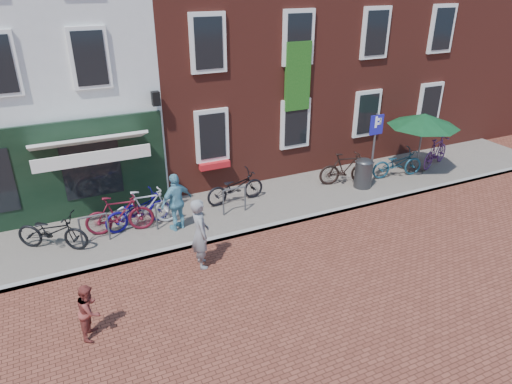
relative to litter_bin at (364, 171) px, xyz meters
name	(u,v)px	position (x,y,z in m)	size (l,w,h in m)	color
ground	(235,238)	(-5.13, -1.11, -0.66)	(80.00, 80.00, 0.00)	brown
sidewalk	(246,207)	(-4.13, 0.39, -0.61)	(24.00, 3.00, 0.10)	slate
building_stucco	(2,47)	(-10.13, 5.89, 3.84)	(8.00, 8.00, 9.00)	silver
building_brick_mid	(209,22)	(-3.13, 5.89, 4.34)	(6.00, 8.00, 10.00)	maroon
building_brick_right	(344,16)	(2.87, 5.89, 4.34)	(6.00, 8.00, 10.00)	maroon
filler_right	(455,23)	(9.37, 5.89, 3.84)	(7.00, 8.00, 9.00)	maroon
litter_bin	(364,171)	(0.00, 0.00, 0.00)	(0.59, 0.59, 1.08)	#39393C
parking_sign	(375,137)	(0.38, 0.08, 1.12)	(0.50, 0.07, 2.47)	#4C4C4F
parasol	(424,118)	(2.52, 0.19, 1.48)	(2.45, 2.45, 2.29)	#4C4C4F
woman	(200,233)	(-6.37, -1.96, 0.26)	(0.67, 0.44, 1.83)	gray
boy	(90,311)	(-9.16, -3.37, -0.06)	(0.58, 0.45, 1.20)	brown
cafe_person	(177,202)	(-6.43, -0.11, 0.28)	(0.98, 0.41, 1.67)	#5EA2B8
bicycle_0	(52,231)	(-9.65, 0.27, -0.06)	(0.66, 1.90, 1.00)	black
bicycle_1	(120,214)	(-7.92, 0.36, 0.00)	(0.52, 1.85, 1.11)	#590F1D
bicycle_2	(138,210)	(-7.40, 0.49, -0.06)	(0.66, 1.90, 1.00)	#0F0764
bicycle_3	(147,208)	(-7.16, 0.44, 0.00)	(0.52, 1.85, 1.11)	#BABABD
bicycle_4	(235,187)	(-4.31, 0.77, -0.06)	(0.66, 1.90, 1.00)	black
bicycle_5	(346,168)	(-0.39, 0.48, 0.00)	(0.52, 1.85, 1.11)	black
bicycle_6	(397,163)	(1.61, 0.21, -0.06)	(0.66, 1.90, 1.00)	#153B4D
bicycle_7	(436,152)	(3.57, 0.39, 0.00)	(0.52, 1.85, 1.11)	#502356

